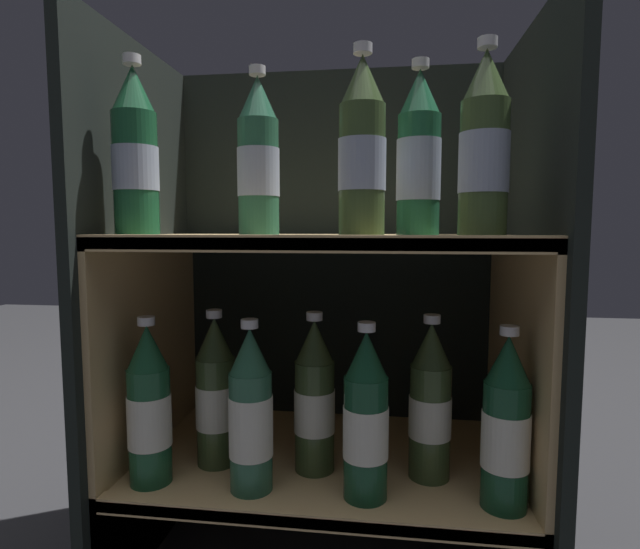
{
  "coord_description": "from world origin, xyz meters",
  "views": [
    {
      "loc": [
        0.11,
        -0.68,
        0.64
      ],
      "look_at": [
        0.0,
        0.14,
        0.56
      ],
      "focal_mm": 28.0,
      "sensor_mm": 36.0,
      "label": 1
    }
  ],
  "objects_px": {
    "bottle_upper_back_1": "(419,159)",
    "bottle_lower_front_0": "(149,409)",
    "bottle_upper_back_0": "(258,161)",
    "bottle_lower_back_1": "(315,400)",
    "bottle_lower_back_0": "(216,395)",
    "bottle_upper_front_1": "(362,152)",
    "bottle_upper_front_0": "(135,156)",
    "bottle_lower_front_3": "(506,427)",
    "bottle_lower_front_1": "(251,415)",
    "bottle_upper_front_2": "(484,150)",
    "bottle_lower_back_2": "(430,405)",
    "bottle_lower_front_2": "(366,420)"
  },
  "relations": [
    {
      "from": "bottle_upper_back_1",
      "to": "bottle_lower_back_2",
      "type": "relative_size",
      "value": 1.0
    },
    {
      "from": "bottle_upper_back_1",
      "to": "bottle_lower_front_3",
      "type": "bearing_deg",
      "value": -31.04
    },
    {
      "from": "bottle_lower_front_0",
      "to": "bottle_lower_front_3",
      "type": "relative_size",
      "value": 1.0
    },
    {
      "from": "bottle_upper_front_2",
      "to": "bottle_lower_back_0",
      "type": "xyz_separation_m",
      "value": [
        -0.44,
        0.08,
        -0.41
      ]
    },
    {
      "from": "bottle_upper_front_1",
      "to": "bottle_lower_front_1",
      "type": "distance_m",
      "value": 0.45
    },
    {
      "from": "bottle_lower_front_0",
      "to": "bottle_lower_back_1",
      "type": "relative_size",
      "value": 1.0
    },
    {
      "from": "bottle_upper_front_1",
      "to": "bottle_upper_back_0",
      "type": "height_order",
      "value": "same"
    },
    {
      "from": "bottle_upper_front_0",
      "to": "bottle_upper_front_1",
      "type": "bearing_deg",
      "value": -0.0
    },
    {
      "from": "bottle_lower_back_0",
      "to": "bottle_lower_back_1",
      "type": "xyz_separation_m",
      "value": [
        0.18,
        -0.0,
        0.0
      ]
    },
    {
      "from": "bottle_upper_back_1",
      "to": "bottle_lower_front_0",
      "type": "relative_size",
      "value": 1.0
    },
    {
      "from": "bottle_upper_back_1",
      "to": "bottle_lower_back_2",
      "type": "bearing_deg",
      "value": 0.0
    },
    {
      "from": "bottle_lower_front_3",
      "to": "bottle_lower_back_0",
      "type": "height_order",
      "value": "same"
    },
    {
      "from": "bottle_lower_back_1",
      "to": "bottle_lower_front_2",
      "type": "bearing_deg",
      "value": -40.67
    },
    {
      "from": "bottle_upper_back_1",
      "to": "bottle_lower_back_1",
      "type": "height_order",
      "value": "bottle_upper_back_1"
    },
    {
      "from": "bottle_upper_front_0",
      "to": "bottle_upper_front_1",
      "type": "distance_m",
      "value": 0.36
    },
    {
      "from": "bottle_upper_front_2",
      "to": "bottle_lower_front_3",
      "type": "relative_size",
      "value": 1.0
    },
    {
      "from": "bottle_upper_front_2",
      "to": "bottle_lower_back_2",
      "type": "distance_m",
      "value": 0.42
    },
    {
      "from": "bottle_lower_front_3",
      "to": "bottle_upper_back_1",
      "type": "bearing_deg",
      "value": 148.96
    },
    {
      "from": "bottle_upper_front_2",
      "to": "bottle_lower_front_3",
      "type": "height_order",
      "value": "bottle_upper_front_2"
    },
    {
      "from": "bottle_lower_back_1",
      "to": "bottle_upper_front_1",
      "type": "bearing_deg",
      "value": -43.62
    },
    {
      "from": "bottle_upper_back_0",
      "to": "bottle_lower_front_2",
      "type": "distance_m",
      "value": 0.46
    },
    {
      "from": "bottle_lower_front_2",
      "to": "bottle_lower_back_2",
      "type": "xyz_separation_m",
      "value": [
        0.11,
        0.08,
        0.0
      ]
    },
    {
      "from": "bottle_upper_front_1",
      "to": "bottle_lower_back_2",
      "type": "relative_size",
      "value": 1.0
    },
    {
      "from": "bottle_lower_front_1",
      "to": "bottle_lower_front_2",
      "type": "bearing_deg",
      "value": 0.0
    },
    {
      "from": "bottle_upper_back_1",
      "to": "bottle_lower_front_3",
      "type": "distance_m",
      "value": 0.44
    },
    {
      "from": "bottle_lower_front_0",
      "to": "bottle_lower_back_2",
      "type": "distance_m",
      "value": 0.47
    },
    {
      "from": "bottle_upper_back_1",
      "to": "bottle_lower_back_0",
      "type": "bearing_deg",
      "value": 180.0
    },
    {
      "from": "bottle_upper_back_1",
      "to": "bottle_lower_front_0",
      "type": "distance_m",
      "value": 0.6
    },
    {
      "from": "bottle_lower_front_0",
      "to": "bottle_lower_front_1",
      "type": "distance_m",
      "value": 0.17
    },
    {
      "from": "bottle_upper_front_1",
      "to": "bottle_lower_front_0",
      "type": "bearing_deg",
      "value": 180.0
    },
    {
      "from": "bottle_upper_front_0",
      "to": "bottle_lower_back_1",
      "type": "bearing_deg",
      "value": 16.12
    },
    {
      "from": "bottle_lower_front_1",
      "to": "bottle_upper_front_2",
      "type": "bearing_deg",
      "value": -0.0
    },
    {
      "from": "bottle_upper_front_1",
      "to": "bottle_lower_back_2",
      "type": "height_order",
      "value": "bottle_upper_front_1"
    },
    {
      "from": "bottle_upper_back_0",
      "to": "bottle_upper_back_1",
      "type": "relative_size",
      "value": 1.0
    },
    {
      "from": "bottle_upper_front_0",
      "to": "bottle_lower_back_1",
      "type": "height_order",
      "value": "bottle_upper_front_0"
    },
    {
      "from": "bottle_upper_front_1",
      "to": "bottle_lower_front_3",
      "type": "xyz_separation_m",
      "value": [
        0.22,
        0.0,
        -0.41
      ]
    },
    {
      "from": "bottle_upper_back_1",
      "to": "bottle_lower_back_0",
      "type": "relative_size",
      "value": 1.0
    },
    {
      "from": "bottle_upper_back_0",
      "to": "bottle_lower_front_0",
      "type": "xyz_separation_m",
      "value": [
        -0.17,
        -0.08,
        -0.41
      ]
    },
    {
      "from": "bottle_lower_front_1",
      "to": "bottle_lower_back_0",
      "type": "bearing_deg",
      "value": 137.49
    },
    {
      "from": "bottle_lower_front_3",
      "to": "bottle_lower_back_1",
      "type": "height_order",
      "value": "same"
    },
    {
      "from": "bottle_lower_front_2",
      "to": "bottle_lower_front_3",
      "type": "distance_m",
      "value": 0.21
    },
    {
      "from": "bottle_lower_front_2",
      "to": "bottle_lower_back_2",
      "type": "distance_m",
      "value": 0.13
    },
    {
      "from": "bottle_upper_front_0",
      "to": "bottle_lower_front_3",
      "type": "height_order",
      "value": "bottle_upper_front_0"
    },
    {
      "from": "bottle_upper_back_1",
      "to": "bottle_lower_front_2",
      "type": "height_order",
      "value": "bottle_upper_back_1"
    },
    {
      "from": "bottle_upper_front_1",
      "to": "bottle_lower_front_0",
      "type": "height_order",
      "value": "bottle_upper_front_1"
    },
    {
      "from": "bottle_upper_front_0",
      "to": "bottle_lower_back_0",
      "type": "relative_size",
      "value": 1.0
    },
    {
      "from": "bottle_lower_front_1",
      "to": "bottle_lower_front_3",
      "type": "bearing_deg",
      "value": 0.0
    },
    {
      "from": "bottle_upper_front_0",
      "to": "bottle_upper_front_2",
      "type": "distance_m",
      "value": 0.53
    },
    {
      "from": "bottle_lower_front_1",
      "to": "bottle_lower_front_3",
      "type": "distance_m",
      "value": 0.39
    },
    {
      "from": "bottle_lower_front_1",
      "to": "bottle_lower_front_2",
      "type": "xyz_separation_m",
      "value": [
        0.18,
        0.0,
        0.0
      ]
    }
  ]
}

